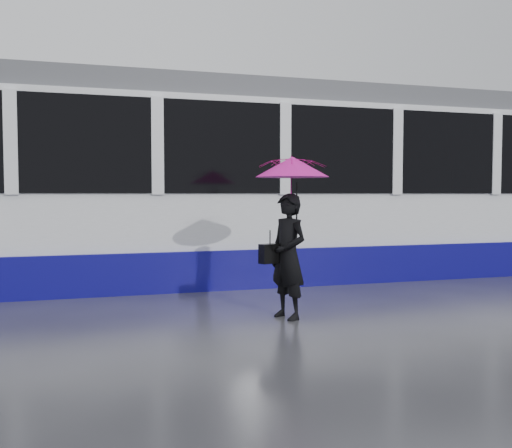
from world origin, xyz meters
name	(u,v)px	position (x,y,z in m)	size (l,w,h in m)	color
ground	(206,308)	(0.00, 0.00, 0.00)	(90.00, 90.00, 0.00)	#2B2B30
rails	(176,280)	(0.00, 2.50, 0.01)	(34.00, 1.51, 0.02)	#3F3D38
woman	(288,256)	(0.81, -0.87, 0.75)	(0.55, 0.36, 1.50)	black
umbrella	(292,181)	(0.86, -0.87, 1.64)	(1.14, 1.14, 1.01)	#DD1284
handbag	(270,253)	(0.59, -0.85, 0.78)	(0.29, 0.21, 0.41)	black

